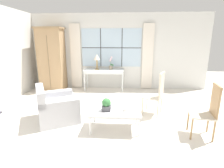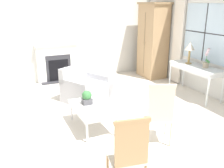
{
  "view_description": "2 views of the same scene",
  "coord_description": "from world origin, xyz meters",
  "views": [
    {
      "loc": [
        0.49,
        -3.68,
        1.85
      ],
      "look_at": [
        0.22,
        0.25,
        0.85
      ],
      "focal_mm": 28.0,
      "sensor_mm": 36.0,
      "label": 1
    },
    {
      "loc": [
        4.37,
        -1.72,
        2.28
      ],
      "look_at": [
        0.32,
        0.12,
        0.82
      ],
      "focal_mm": 40.0,
      "sensor_mm": 36.0,
      "label": 2
    }
  ],
  "objects": [
    {
      "name": "accent_chair_wooden",
      "position": [
        2.11,
        -0.47,
        0.58
      ],
      "size": [
        0.51,
        0.51,
        1.05
      ],
      "color": "beige",
      "rests_on": "ground_plane"
    },
    {
      "name": "table_lamp",
      "position": [
        -0.5,
        2.65,
        1.21
      ],
      "size": [
        0.25,
        0.25,
        0.56
      ],
      "color": "#9E7F47",
      "rests_on": "console_table"
    },
    {
      "name": "pillar_candle",
      "position": [
        0.54,
        -0.32,
        0.48
      ],
      "size": [
        0.1,
        0.1,
        0.12
      ],
      "color": "silver",
      "rests_on": "coffee_table"
    },
    {
      "name": "console_table",
      "position": [
        -0.25,
        2.67,
        0.7
      ],
      "size": [
        1.46,
        0.54,
        0.78
      ],
      "color": "silver",
      "rests_on": "ground_plane"
    },
    {
      "name": "armchair_upholstered",
      "position": [
        -1.08,
        0.06,
        0.29
      ],
      "size": [
        1.22,
        1.28,
        0.82
      ],
      "color": "#B2B2B7",
      "rests_on": "ground_plane"
    },
    {
      "name": "potted_plant_small",
      "position": [
        0.14,
        -0.33,
        0.56
      ],
      "size": [
        0.19,
        0.19,
        0.27
      ],
      "color": "#4C4C51",
      "rests_on": "coffee_table"
    },
    {
      "name": "coffee_table",
      "position": [
        0.32,
        -0.29,
        0.38
      ],
      "size": [
        1.06,
        0.64,
        0.43
      ],
      "color": "silver",
      "rests_on": "ground_plane"
    },
    {
      "name": "potted_orchid",
      "position": [
        0.0,
        2.74,
        0.96
      ],
      "size": [
        0.17,
        0.14,
        0.48
      ],
      "color": "tan",
      "rests_on": "console_table"
    },
    {
      "name": "side_chair_wooden",
      "position": [
        1.32,
        0.51,
        0.6
      ],
      "size": [
        0.58,
        0.58,
        1.09
      ],
      "color": "beige",
      "rests_on": "ground_plane"
    },
    {
      "name": "ground_plane",
      "position": [
        0.0,
        0.0,
        0.0
      ],
      "size": [
        14.0,
        14.0,
        0.0
      ],
      "primitive_type": "plane",
      "color": "silver"
    },
    {
      "name": "wall_back_windowed",
      "position": [
        0.0,
        3.02,
        1.39
      ],
      "size": [
        7.2,
        0.14,
        2.8
      ],
      "color": "silver",
      "rests_on": "ground_plane"
    },
    {
      "name": "armoire",
      "position": [
        -2.19,
        2.65,
        1.15
      ],
      "size": [
        0.96,
        0.66,
        2.28
      ],
      "color": "tan",
      "rests_on": "ground_plane"
    }
  ]
}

